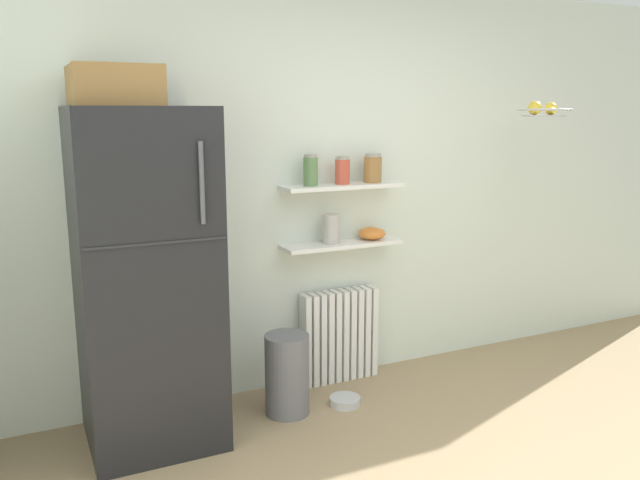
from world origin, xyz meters
name	(u,v)px	position (x,y,z in m)	size (l,w,h in m)	color
back_wall	(318,188)	(0.00, 2.05, 1.30)	(7.04, 0.10, 2.60)	silver
refrigerator	(145,272)	(-1.21, 1.66, 0.95)	(0.70, 0.71, 2.01)	black
radiator	(339,335)	(0.09, 1.92, 0.31)	(0.54, 0.12, 0.62)	white
wall_shelf_lower	(342,244)	(0.09, 1.89, 0.94)	(0.81, 0.22, 0.03)	white
wall_shelf_upper	(342,186)	(0.09, 1.89, 1.32)	(0.81, 0.22, 0.03)	white
storage_jar_0	(311,170)	(-0.13, 1.89, 1.43)	(0.09, 0.09, 0.20)	#5B7F4C
storage_jar_1	(342,171)	(0.09, 1.89, 1.42)	(0.09, 0.09, 0.18)	#C64C38
storage_jar_2	(373,168)	(0.32, 1.89, 1.43)	(0.12, 0.12, 0.19)	olive
vase	(331,229)	(0.01, 1.89, 1.05)	(0.10, 0.10, 0.19)	#B2ADA8
shelf_bowl	(372,233)	(0.32, 1.89, 1.00)	(0.18, 0.18, 0.08)	orange
trash_bin	(287,374)	(-0.42, 1.61, 0.25)	(0.27, 0.27, 0.49)	slate
pet_food_bowl	(345,401)	(-0.05, 1.55, 0.03)	(0.19, 0.19, 0.05)	#B7B7BC
hanging_fruit_basket	(544,110)	(1.39, 1.52, 1.80)	(0.35, 0.35, 0.10)	#B2B2B7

